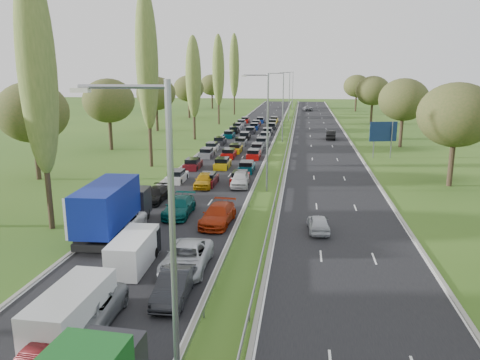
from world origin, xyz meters
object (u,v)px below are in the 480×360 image
(near_car_3, at_px, (155,195))
(white_van_rear, at_px, (135,250))
(blue_lorry, at_px, (113,208))
(direction_sign, at_px, (383,133))
(info_sign, at_px, (110,192))
(white_van_front, at_px, (74,310))
(near_car_2, at_px, (122,223))

(near_car_3, distance_m, white_van_rear, 15.09)
(blue_lorry, height_order, direction_sign, direction_sign)
(info_sign, bearing_deg, white_van_front, -71.51)
(near_car_2, bearing_deg, direction_sign, 57.01)
(white_van_front, relative_size, info_sign, 2.66)
(near_car_3, bearing_deg, direction_sign, 48.16)
(blue_lorry, distance_m, direction_sign, 44.22)
(white_van_front, bearing_deg, white_van_rear, 90.37)
(white_van_front, relative_size, direction_sign, 1.07)
(white_van_front, height_order, direction_sign, direction_sign)
(near_car_2, height_order, white_van_front, white_van_front)
(near_car_2, height_order, info_sign, info_sign)
(blue_lorry, distance_m, white_van_rear, 6.45)
(white_van_rear, bearing_deg, direction_sign, 60.31)
(white_van_rear, bearing_deg, near_car_2, 116.10)
(near_car_3, relative_size, info_sign, 2.24)
(near_car_2, xyz_separation_m, white_van_rear, (3.24, -6.07, 0.33))
(blue_lorry, xyz_separation_m, white_van_front, (3.47, -13.16, -1.00))
(info_sign, xyz_separation_m, direction_sign, (28.80, 28.70, 2.20))
(near_car_3, height_order, direction_sign, direction_sign)
(direction_sign, bearing_deg, near_car_3, -133.24)
(near_car_3, distance_m, info_sign, 4.20)
(direction_sign, bearing_deg, white_van_front, -113.92)
(near_car_2, distance_m, white_van_rear, 6.89)
(near_car_2, bearing_deg, white_van_front, -75.12)
(blue_lorry, distance_m, white_van_front, 13.65)
(white_van_front, height_order, info_sign, white_van_front)
(info_sign, bearing_deg, blue_lorry, -65.36)
(blue_lorry, bearing_deg, direction_sign, 51.78)
(white_van_front, distance_m, white_van_rear, 7.92)
(blue_lorry, height_order, white_van_rear, blue_lorry)
(near_car_2, height_order, blue_lorry, blue_lorry)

